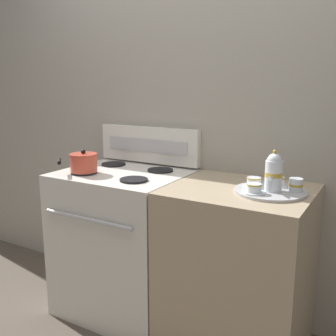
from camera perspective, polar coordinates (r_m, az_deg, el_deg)
ground_plane at (r=2.59m, az=0.99°, el=-21.62°), size 6.00×6.00×0.00m
wall_back at (r=2.48m, az=4.95°, el=4.22°), size 6.00×0.05×2.20m
stove at (r=2.55m, az=-6.34°, el=-10.60°), size 0.76×0.66×0.92m
control_panel at (r=2.63m, az=-2.83°, el=3.39°), size 0.74×0.05×0.24m
side_counter at (r=2.23m, az=9.99°, el=-14.33°), size 0.73×0.63×0.91m
saucepan at (r=2.41m, az=-12.20°, el=0.79°), size 0.23×0.23×0.14m
serving_tray at (r=2.01m, az=14.57°, el=-3.32°), size 0.36×0.36×0.01m
teapot at (r=1.98m, az=15.09°, el=-0.61°), size 0.09×0.14×0.21m
teacup_left at (r=2.06m, az=12.35°, el=-1.99°), size 0.11×0.11×0.05m
teacup_right at (r=1.94m, az=12.38°, el=-2.92°), size 0.11×0.11×0.05m
teacup_front at (r=2.10m, az=15.68°, el=-1.91°), size 0.11×0.11×0.05m
creamer_jug at (r=2.02m, az=18.06°, el=-2.35°), size 0.07×0.07×0.07m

